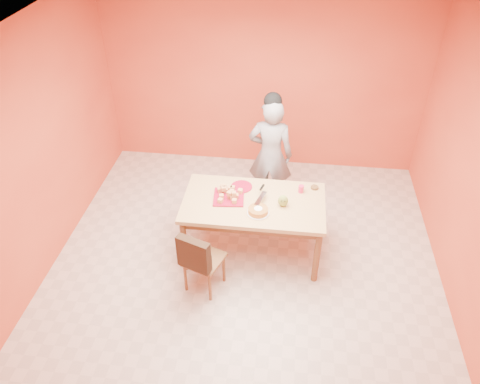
# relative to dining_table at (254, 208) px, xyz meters

# --- Properties ---
(floor) EXTENTS (5.00, 5.00, 0.00)m
(floor) POSITION_rel_dining_table_xyz_m (-0.07, -0.47, -0.67)
(floor) COLOR #C0B4A4
(floor) RESTS_ON ground
(ceiling) EXTENTS (5.00, 5.00, 0.00)m
(ceiling) POSITION_rel_dining_table_xyz_m (-0.07, -0.47, 2.03)
(ceiling) COLOR silver
(ceiling) RESTS_ON wall_back
(wall_back) EXTENTS (4.50, 0.00, 4.50)m
(wall_back) POSITION_rel_dining_table_xyz_m (-0.07, 2.03, 0.68)
(wall_back) COLOR #DA5332
(wall_back) RESTS_ON floor
(wall_left) EXTENTS (0.00, 5.00, 5.00)m
(wall_left) POSITION_rel_dining_table_xyz_m (-2.32, -0.47, 0.68)
(wall_left) COLOR #DA5332
(wall_left) RESTS_ON floor
(dining_table) EXTENTS (1.60, 0.90, 0.76)m
(dining_table) POSITION_rel_dining_table_xyz_m (0.00, 0.00, 0.00)
(dining_table) COLOR tan
(dining_table) RESTS_ON floor
(dining_chair) EXTENTS (0.50, 0.56, 0.83)m
(dining_chair) POSITION_rel_dining_table_xyz_m (-0.47, -0.64, -0.23)
(dining_chair) COLOR brown
(dining_chair) RESTS_ON floor
(pastry_pile) EXTENTS (0.31, 0.31, 0.10)m
(pastry_pile) POSITION_rel_dining_table_xyz_m (-0.29, 0.03, 0.16)
(pastry_pile) COLOR tan
(pastry_pile) RESTS_ON pastry_platter
(person) EXTENTS (0.59, 0.41, 1.57)m
(person) POSITION_rel_dining_table_xyz_m (0.12, 0.95, 0.12)
(person) COLOR gray
(person) RESTS_ON floor
(pastry_platter) EXTENTS (0.37, 0.37, 0.02)m
(pastry_platter) POSITION_rel_dining_table_xyz_m (-0.29, 0.03, 0.10)
(pastry_platter) COLOR maroon
(pastry_platter) RESTS_ON dining_table
(red_dinner_plate) EXTENTS (0.29, 0.29, 0.01)m
(red_dinner_plate) POSITION_rel_dining_table_xyz_m (-0.17, 0.25, 0.10)
(red_dinner_plate) COLOR maroon
(red_dinner_plate) RESTS_ON dining_table
(white_cake_plate) EXTENTS (0.30, 0.30, 0.01)m
(white_cake_plate) POSITION_rel_dining_table_xyz_m (0.07, -0.20, 0.10)
(white_cake_plate) COLOR white
(white_cake_plate) RESTS_ON dining_table
(sponge_cake) EXTENTS (0.26, 0.26, 0.05)m
(sponge_cake) POSITION_rel_dining_table_xyz_m (0.07, -0.20, 0.13)
(sponge_cake) COLOR #CB7634
(sponge_cake) RESTS_ON white_cake_plate
(cake_server) EXTENTS (0.13, 0.28, 0.01)m
(cake_server) POSITION_rel_dining_table_xyz_m (0.08, -0.02, 0.16)
(cake_server) COLOR silver
(cake_server) RESTS_ON sponge_cake
(egg_ornament) EXTENTS (0.14, 0.12, 0.14)m
(egg_ornament) POSITION_rel_dining_table_xyz_m (0.33, -0.04, 0.17)
(egg_ornament) COLOR olive
(egg_ornament) RESTS_ON dining_table
(magenta_glass) EXTENTS (0.07, 0.07, 0.09)m
(magenta_glass) POSITION_rel_dining_table_xyz_m (0.52, 0.24, 0.14)
(magenta_glass) COLOR #E32254
(magenta_glass) RESTS_ON dining_table
(checker_tin) EXTENTS (0.10, 0.10, 0.03)m
(checker_tin) POSITION_rel_dining_table_xyz_m (0.68, 0.33, 0.11)
(checker_tin) COLOR #3E2511
(checker_tin) RESTS_ON dining_table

